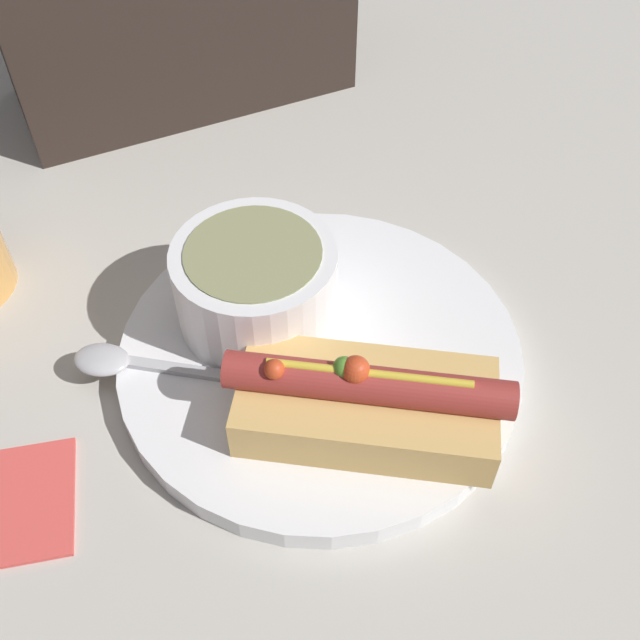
# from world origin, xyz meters

# --- Properties ---
(ground_plane) EXTENTS (4.00, 4.00, 0.00)m
(ground_plane) POSITION_xyz_m (0.00, 0.00, 0.00)
(ground_plane) COLOR #BCB7AD
(dinner_plate) EXTENTS (0.26, 0.26, 0.02)m
(dinner_plate) POSITION_xyz_m (0.00, 0.00, 0.01)
(dinner_plate) COLOR white
(dinner_plate) RESTS_ON ground_plane
(hot_dog) EXTENTS (0.16, 0.14, 0.06)m
(hot_dog) POSITION_xyz_m (0.00, -0.06, 0.04)
(hot_dog) COLOR #DBAD60
(hot_dog) RESTS_ON dinner_plate
(soup_bowl) EXTENTS (0.11, 0.11, 0.06)m
(soup_bowl) POSITION_xyz_m (-0.03, 0.04, 0.05)
(soup_bowl) COLOR white
(soup_bowl) RESTS_ON dinner_plate
(spoon) EXTENTS (0.15, 0.11, 0.01)m
(spoon) POSITION_xyz_m (-0.11, 0.03, 0.02)
(spoon) COLOR #B7B7BC
(spoon) RESTS_ON dinner_plate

